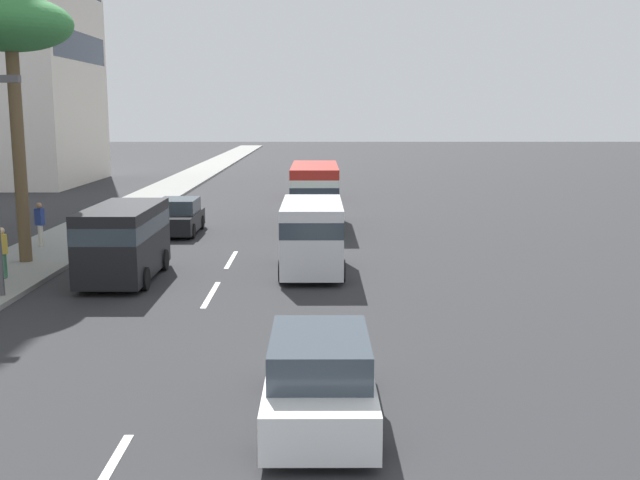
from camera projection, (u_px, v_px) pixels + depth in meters
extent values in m
plane|color=#2D2D30|center=(254.00, 221.00, 36.87)|extent=(198.00, 198.00, 0.00)
cube|color=gray|center=(110.00, 219.00, 36.83)|extent=(162.00, 3.40, 0.15)
cube|color=silver|center=(211.00, 294.00, 21.93)|extent=(3.20, 0.16, 0.01)
cube|color=silver|center=(231.00, 260.00, 27.09)|extent=(3.20, 0.16, 0.01)
cube|color=#A51E1E|center=(312.00, 188.00, 46.67)|extent=(4.73, 1.78, 0.84)
cube|color=#38424C|center=(312.00, 176.00, 46.30)|extent=(2.60, 1.64, 0.69)
cylinder|color=black|center=(299.00, 190.00, 48.16)|extent=(0.64, 0.22, 0.64)
cylinder|color=black|center=(325.00, 190.00, 48.16)|extent=(0.64, 0.22, 0.64)
cylinder|color=black|center=(298.00, 195.00, 45.26)|extent=(0.64, 0.22, 0.64)
cylinder|color=black|center=(325.00, 195.00, 45.27)|extent=(0.64, 0.22, 0.64)
cube|color=silver|center=(312.00, 235.00, 24.73)|extent=(4.70, 1.97, 2.18)
cube|color=#2D3842|center=(312.00, 221.00, 24.65)|extent=(4.71, 1.97, 0.52)
cylinder|color=black|center=(286.00, 254.00, 26.27)|extent=(0.72, 0.24, 0.72)
cylinder|color=black|center=(339.00, 254.00, 26.28)|extent=(0.72, 0.24, 0.72)
cylinder|color=black|center=(282.00, 271.00, 23.49)|extent=(0.72, 0.24, 0.72)
cylinder|color=black|center=(341.00, 271.00, 23.50)|extent=(0.72, 0.24, 0.72)
cube|color=white|center=(320.00, 386.00, 13.09)|extent=(4.60, 1.83, 0.76)
cube|color=#38424C|center=(320.00, 353.00, 12.74)|extent=(2.53, 1.68, 0.62)
cylinder|color=black|center=(277.00, 371.00, 14.53)|extent=(0.64, 0.22, 0.64)
cylinder|color=black|center=(362.00, 371.00, 14.54)|extent=(0.64, 0.22, 0.64)
cylinder|color=black|center=(267.00, 433.00, 11.72)|extent=(0.64, 0.22, 0.64)
cylinder|color=black|center=(373.00, 433.00, 11.72)|extent=(0.64, 0.22, 0.64)
cube|color=black|center=(178.00, 221.00, 32.83)|extent=(4.07, 1.79, 0.75)
cube|color=#38424C|center=(178.00, 206.00, 32.92)|extent=(2.24, 1.64, 0.61)
cylinder|color=black|center=(192.00, 231.00, 31.63)|extent=(0.64, 0.22, 0.64)
cylinder|color=black|center=(153.00, 231.00, 31.63)|extent=(0.64, 0.22, 0.64)
cylinder|color=black|center=(201.00, 222.00, 34.12)|extent=(0.64, 0.22, 0.64)
cylinder|color=black|center=(165.00, 222.00, 34.11)|extent=(0.64, 0.22, 0.64)
cube|color=black|center=(124.00, 240.00, 23.66)|extent=(4.82, 1.97, 2.19)
cube|color=#2D3842|center=(123.00, 225.00, 23.58)|extent=(4.83, 1.97, 0.53)
cylinder|color=black|center=(144.00, 279.00, 22.40)|extent=(0.72, 0.24, 0.72)
cylinder|color=black|center=(82.00, 279.00, 22.39)|extent=(0.72, 0.24, 0.72)
cylinder|color=black|center=(164.00, 260.00, 25.24)|extent=(0.72, 0.24, 0.72)
cylinder|color=black|center=(109.00, 260.00, 25.24)|extent=(0.72, 0.24, 0.72)
cube|color=silver|center=(315.00, 198.00, 34.65)|extent=(6.51, 2.11, 2.25)
cube|color=#B2261E|center=(315.00, 170.00, 34.43)|extent=(6.51, 2.11, 0.43)
cube|color=#28333D|center=(315.00, 189.00, 34.58)|extent=(6.52, 2.12, 0.75)
cylinder|color=black|center=(295.00, 213.00, 36.67)|extent=(0.84, 0.26, 0.84)
cylinder|color=black|center=(335.00, 213.00, 36.68)|extent=(0.84, 0.26, 0.84)
cylinder|color=black|center=(292.00, 224.00, 32.95)|extent=(0.84, 0.26, 0.84)
cylinder|color=black|center=(337.00, 224.00, 32.96)|extent=(0.84, 0.26, 0.84)
cylinder|color=beige|center=(40.00, 236.00, 28.91)|extent=(0.14, 0.14, 0.83)
cylinder|color=beige|center=(42.00, 235.00, 29.06)|extent=(0.14, 0.14, 0.83)
cube|color=navy|center=(40.00, 217.00, 28.86)|extent=(0.33, 0.38, 0.66)
sphere|color=#9E7251|center=(39.00, 205.00, 28.78)|extent=(0.22, 0.22, 0.22)
cylinder|color=#4C8C66|center=(3.00, 266.00, 23.31)|extent=(0.14, 0.14, 0.79)
cylinder|color=#4C8C66|center=(5.00, 265.00, 23.46)|extent=(0.14, 0.14, 0.79)
cube|color=gold|center=(2.00, 244.00, 23.26)|extent=(0.38, 0.38, 0.62)
sphere|color=beige|center=(1.00, 231.00, 23.19)|extent=(0.21, 0.21, 0.21)
cylinder|color=brown|center=(19.00, 154.00, 25.48)|extent=(0.43, 0.43, 7.48)
ellipsoid|color=#388442|center=(10.00, 23.00, 24.74)|extent=(4.11, 4.11, 1.85)
cube|color=#4C4C51|center=(3.00, 79.00, 20.21)|extent=(0.24, 0.90, 0.20)
cube|color=#2D3847|center=(80.00, 47.00, 54.41)|extent=(11.84, 0.08, 2.09)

